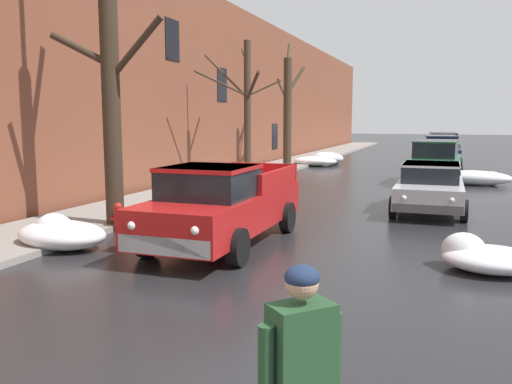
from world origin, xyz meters
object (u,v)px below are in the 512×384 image
Objects in this scene: suv_darkblue_parked_far_down_block at (440,150)px; suv_grey_queued_behind_truck at (442,145)px; sedan_silver_parked_kerbside_close at (430,186)px; suv_green_parked_kerbside_mid at (436,160)px; bare_tree_far_down_block at (288,110)px; fire_hydrant at (119,217)px; pedestrian_with_coffee at (301,371)px; pickup_truck_red_approaching_near_lane at (222,204)px; bare_tree_mid_block at (247,108)px; bare_tree_second_along_sidewalk at (109,66)px.

suv_darkblue_parked_far_down_block is 6.89m from suv_grey_queued_behind_truck.
suv_green_parked_kerbside_mid is at bearing 90.39° from sedan_silver_parked_kerbside_close.
bare_tree_far_down_block is 7.87m from suv_green_parked_kerbside_mid.
bare_tree_far_down_block reaches higher than suv_grey_queued_behind_truck.
pedestrian_with_coffee is at bearing -48.62° from fire_hydrant.
suv_green_parked_kerbside_mid reaches higher than sedan_silver_parked_kerbside_close.
pedestrian_with_coffee is 9.96m from fire_hydrant.
suv_darkblue_parked_far_down_block and suv_grey_queued_behind_truck have the same top height.
pickup_truck_red_approaching_near_lane is at bearing -98.33° from suv_grey_queued_behind_truck.
pedestrian_with_coffee is (6.86, -16.83, -2.09)m from bare_tree_mid_block.
suv_darkblue_parked_far_down_block is 1.07× the size of suv_grey_queued_behind_truck.
pickup_truck_red_approaching_near_lane is 7.98m from pedestrian_with_coffee.
sedan_silver_parked_kerbside_close is at bearing 55.42° from pickup_truck_red_approaching_near_lane.
bare_tree_far_down_block is (0.02, 14.88, -0.79)m from bare_tree_second_along_sidewalk.
suv_darkblue_parked_far_down_block is (7.26, 20.09, -2.97)m from bare_tree_second_along_sidewalk.
bare_tree_far_down_block is at bearing -120.89° from suv_grey_queued_behind_truck.
suv_green_parked_kerbside_mid is at bearing 25.67° from bare_tree_mid_block.
suv_darkblue_parked_far_down_block is at bearing 56.68° from bare_tree_mid_block.
pickup_truck_red_approaching_near_lane is 21.15m from suv_darkblue_parked_far_down_block.
pickup_truck_red_approaching_near_lane is at bearing -124.58° from sedan_silver_parked_kerbside_close.
fire_hydrant is (-2.89, 0.37, -0.53)m from pickup_truck_red_approaching_near_lane.
bare_tree_far_down_block is at bearing 126.84° from sedan_silver_parked_kerbside_close.
suv_green_parked_kerbside_mid reaches higher than fire_hydrant.
suv_green_parked_kerbside_mid is at bearing 60.11° from bare_tree_second_along_sidewalk.
suv_green_parked_kerbside_mid is at bearing -90.18° from suv_grey_queued_behind_truck.
fire_hydrant is (-6.94, -5.50, -0.40)m from sedan_silver_parked_kerbside_close.
suv_green_parked_kerbside_mid is at bearing -90.36° from suv_darkblue_parked_far_down_block.
bare_tree_second_along_sidewalk is at bearing -119.89° from suv_green_parked_kerbside_mid.
bare_tree_second_along_sidewalk is 1.74× the size of suv_grey_queued_behind_truck.
suv_darkblue_parked_far_down_block is at bearing 89.64° from suv_green_parked_kerbside_mid.
bare_tree_second_along_sidewalk is at bearing -109.86° from suv_darkblue_parked_far_down_block.
suv_grey_queued_behind_truck is at bearing 89.82° from suv_green_parked_kerbside_mid.
bare_tree_mid_block is 3.29× the size of pedestrian_with_coffee.
pedestrian_with_coffee is (-0.37, -12.95, 0.28)m from sedan_silver_parked_kerbside_close.
pickup_truck_red_approaching_near_lane is at bearing 117.45° from pedestrian_with_coffee.
bare_tree_far_down_block is 1.47× the size of suv_grey_queued_behind_truck.
suv_darkblue_parked_far_down_block is 6.83× the size of fire_hydrant.
pickup_truck_red_approaching_near_lane is 1.20× the size of suv_green_parked_kerbside_mid.
bare_tree_second_along_sidewalk is 11.13× the size of fire_hydrant.
suv_grey_queued_behind_truck reaches higher than pedestrian_with_coffee.
bare_tree_second_along_sidewalk is at bearing -90.16° from bare_tree_mid_block.
suv_grey_queued_behind_truck is 28.14m from fire_hydrant.
bare_tree_mid_block is (0.02, 9.09, -0.84)m from bare_tree_second_along_sidewalk.
bare_tree_second_along_sidewalk reaches higher than sedan_silver_parked_kerbside_close.
pedestrian_with_coffee is at bearing -90.91° from suv_green_parked_kerbside_mid.
suv_grey_queued_behind_truck is 34.72m from pedestrian_with_coffee.
sedan_silver_parked_kerbside_close is 7.34m from suv_green_parked_kerbside_mid.
suv_grey_queued_behind_truck is at bearing 90.01° from suv_darkblue_parked_far_down_block.
suv_grey_queued_behind_truck is (4.05, 27.64, 0.11)m from pickup_truck_red_approaching_near_lane.
bare_tree_second_along_sidewalk is 1.74× the size of suv_green_parked_kerbside_mid.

